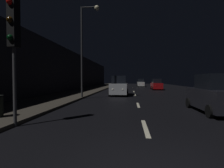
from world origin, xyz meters
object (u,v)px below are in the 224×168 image
at_px(car_approaching_headlights, 119,86).
at_px(car_parked_right_far, 157,85).
at_px(traffic_light_near_left, 13,31).
at_px(car_parked_right_near, 215,95).
at_px(car_distant_taillights, 141,83).
at_px(streetlamp_overhead, 86,39).

height_order(car_approaching_headlights, car_parked_right_far, car_approaching_headlights).
relative_size(traffic_light_near_left, car_parked_right_near, 1.19).
bearing_deg(car_approaching_headlights, traffic_light_near_left, -13.36).
distance_m(traffic_light_near_left, car_approaching_headlights, 13.45).
relative_size(traffic_light_near_left, car_distant_taillights, 1.29).
bearing_deg(car_parked_right_far, car_distant_taillights, 9.28).
relative_size(car_approaching_headlights, car_parked_right_near, 1.05).
xyz_separation_m(traffic_light_near_left, car_parked_right_far, (8.73, 23.32, -2.66)).
relative_size(car_approaching_headlights, car_parked_right_far, 1.15).
bearing_deg(car_approaching_headlights, car_distant_taillights, 170.41).
relative_size(streetlamp_overhead, car_parked_right_far, 2.24).
bearing_deg(car_parked_right_near, traffic_light_near_left, 112.63).
bearing_deg(car_distant_taillights, car_parked_right_far, -170.72).
bearing_deg(traffic_light_near_left, streetlamp_overhead, -178.64).
xyz_separation_m(car_parked_right_near, car_parked_right_far, (0.00, 19.68, -0.08)).
bearing_deg(car_distant_taillights, car_approaching_headlights, 170.41).
bearing_deg(car_parked_right_near, streetlamp_overhead, 56.96).
bearing_deg(traffic_light_near_left, car_parked_right_far, 162.82).
xyz_separation_m(car_distant_taillights, car_parked_right_near, (1.92, -31.44, 0.07)).
xyz_separation_m(car_approaching_headlights, car_distant_taillights, (3.76, 22.23, -0.12)).
distance_m(car_approaching_headlights, car_parked_right_far, 11.91).
height_order(streetlamp_overhead, car_distant_taillights, streetlamp_overhead).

